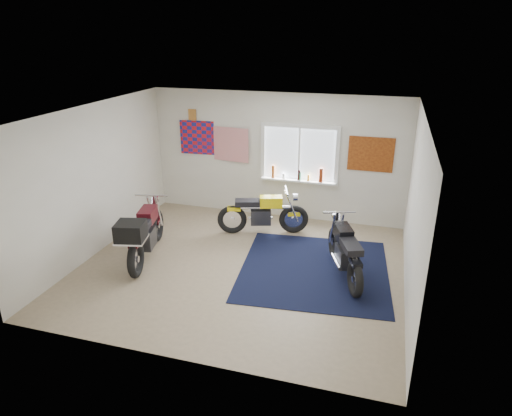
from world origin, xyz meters
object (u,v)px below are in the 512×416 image
(maroon_tourer, at_px, (143,234))
(yellow_triumph, at_px, (263,214))
(navy_rug, at_px, (314,269))
(black_chrome_bike, at_px, (345,252))

(maroon_tourer, bearing_deg, yellow_triumph, -57.13)
(navy_rug, relative_size, maroon_tourer, 1.28)
(black_chrome_bike, relative_size, maroon_tourer, 0.89)
(yellow_triumph, relative_size, maroon_tourer, 0.89)
(navy_rug, xyz_separation_m, yellow_triumph, (-1.28, 1.23, 0.40))
(yellow_triumph, height_order, maroon_tourer, maroon_tourer)
(yellow_triumph, bearing_deg, maroon_tourer, -151.16)
(navy_rug, height_order, maroon_tourer, maroon_tourer)
(yellow_triumph, height_order, black_chrome_bike, black_chrome_bike)
(yellow_triumph, distance_m, maroon_tourer, 2.45)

